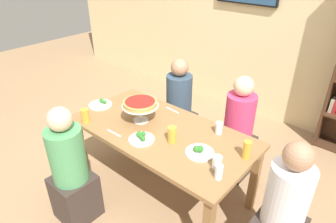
% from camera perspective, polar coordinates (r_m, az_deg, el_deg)
% --- Properties ---
extents(ground_plane, '(12.00, 12.00, 0.00)m').
position_cam_1_polar(ground_plane, '(3.17, -1.22, -14.86)').
color(ground_plane, '#9E7A56').
extents(rear_partition, '(8.00, 0.12, 2.80)m').
position_cam_1_polar(rear_partition, '(4.24, 19.73, 16.82)').
color(rear_partition, beige).
rests_on(rear_partition, ground_plane).
extents(dining_table, '(1.73, 0.88, 0.74)m').
position_cam_1_polar(dining_table, '(2.75, -1.37, -5.09)').
color(dining_table, olive).
rests_on(dining_table, ground_plane).
extents(diner_near_left, '(0.34, 0.34, 1.15)m').
position_cam_1_polar(diner_near_left, '(2.72, -18.38, -11.57)').
color(diner_near_left, '#382D28').
rests_on(diner_near_left, ground_plane).
extents(diner_far_right, '(0.34, 0.34, 1.15)m').
position_cam_1_polar(diner_far_right, '(3.16, 13.36, -4.39)').
color(diner_far_right, '#382D28').
rests_on(diner_far_right, ground_plane).
extents(diner_head_east, '(0.34, 0.34, 1.15)m').
position_cam_1_polar(diner_head_east, '(2.42, 21.33, -18.62)').
color(diner_head_east, '#382D28').
rests_on(diner_head_east, ground_plane).
extents(diner_far_left, '(0.34, 0.34, 1.15)m').
position_cam_1_polar(diner_far_left, '(3.51, 2.12, 0.07)').
color(diner_far_left, '#382D28').
rests_on(diner_far_left, ground_plane).
extents(deep_dish_pizza_stand, '(0.35, 0.35, 0.22)m').
position_cam_1_polar(deep_dish_pizza_stand, '(2.76, -5.47, 1.35)').
color(deep_dish_pizza_stand, silver).
rests_on(deep_dish_pizza_stand, dining_table).
extents(salad_plate_near_diner, '(0.24, 0.24, 0.06)m').
position_cam_1_polar(salad_plate_near_diner, '(3.19, -12.98, 1.46)').
color(salad_plate_near_diner, white).
rests_on(salad_plate_near_diner, dining_table).
extents(salad_plate_far_diner, '(0.24, 0.24, 0.07)m').
position_cam_1_polar(salad_plate_far_diner, '(2.41, 6.14, -7.77)').
color(salad_plate_far_diner, white).
rests_on(salad_plate_far_diner, dining_table).
extents(salad_plate_spare, '(0.23, 0.23, 0.07)m').
position_cam_1_polar(salad_plate_spare, '(2.57, -5.22, -5.17)').
color(salad_plate_spare, white).
rests_on(salad_plate_spare, dining_table).
extents(beer_glass_amber_tall, '(0.06, 0.06, 0.15)m').
position_cam_1_polar(beer_glass_amber_tall, '(2.40, 15.16, -7.24)').
color(beer_glass_amber_tall, gold).
rests_on(beer_glass_amber_tall, dining_table).
extents(beer_glass_amber_short, '(0.08, 0.08, 0.14)m').
position_cam_1_polar(beer_glass_amber_short, '(2.89, -15.87, -0.79)').
color(beer_glass_amber_short, gold).
rests_on(beer_glass_amber_short, dining_table).
extents(beer_glass_amber_spare, '(0.08, 0.08, 0.15)m').
position_cam_1_polar(beer_glass_amber_spare, '(2.50, 0.80, -4.53)').
color(beer_glass_amber_spare, gold).
rests_on(beer_glass_amber_spare, dining_table).
extents(water_glass_clear_near, '(0.06, 0.06, 0.12)m').
position_cam_1_polar(water_glass_clear_near, '(2.18, 9.89, -11.56)').
color(water_glass_clear_near, white).
rests_on(water_glass_clear_near, dining_table).
extents(water_glass_clear_far, '(0.08, 0.08, 0.11)m').
position_cam_1_polar(water_glass_clear_far, '(2.27, 9.55, -9.78)').
color(water_glass_clear_far, white).
rests_on(water_glass_clear_far, dining_table).
extents(water_glass_clear_spare, '(0.06, 0.06, 0.11)m').
position_cam_1_polar(water_glass_clear_spare, '(2.66, 9.93, -3.19)').
color(water_glass_clear_spare, white).
rests_on(water_glass_clear_spare, dining_table).
extents(cutlery_fork_near, '(0.18, 0.03, 0.00)m').
position_cam_1_polar(cutlery_fork_near, '(3.01, 0.84, 0.28)').
color(cutlery_fork_near, silver).
rests_on(cutlery_fork_near, dining_table).
extents(cutlery_knife_near, '(0.18, 0.03, 0.00)m').
position_cam_1_polar(cutlery_knife_near, '(3.29, -5.87, 2.74)').
color(cutlery_knife_near, silver).
rests_on(cutlery_knife_near, dining_table).
extents(cutlery_fork_far, '(0.18, 0.02, 0.00)m').
position_cam_1_polar(cutlery_fork_far, '(2.69, -10.53, -4.17)').
color(cutlery_fork_far, silver).
rests_on(cutlery_fork_far, dining_table).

